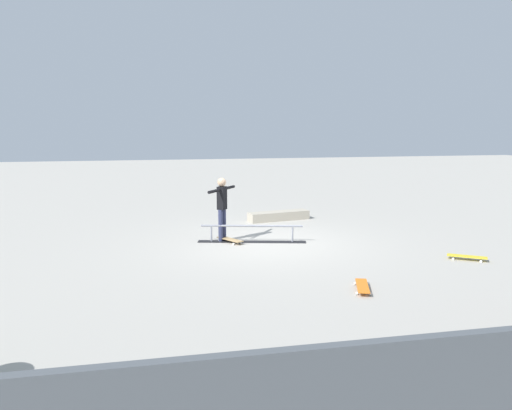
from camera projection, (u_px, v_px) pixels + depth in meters
ground_plane at (265, 243)px, 12.37m from camera, size 60.00×60.00×0.00m
grind_rail at (252, 235)px, 12.47m from camera, size 2.64×0.85×0.43m
skate_ledge at (279, 216)px, 15.31m from camera, size 1.93×0.81×0.27m
skater_main at (222, 204)px, 12.48m from camera, size 0.82×1.06×1.57m
skateboard_main at (230, 240)px, 12.44m from camera, size 0.58×0.79×0.09m
loose_skateboard_orange at (362, 286)px, 8.87m from camera, size 0.45×0.82×0.09m
loose_skateboard_yellow at (467, 257)px, 10.83m from camera, size 0.77×0.61×0.09m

